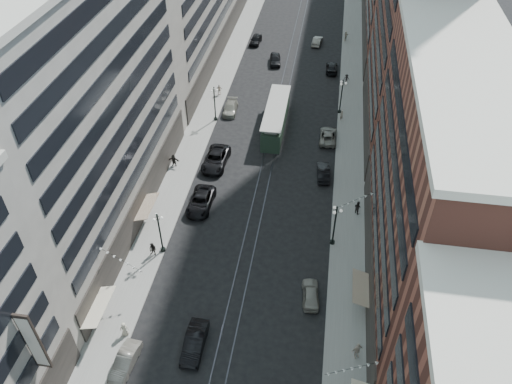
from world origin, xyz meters
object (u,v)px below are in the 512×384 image
Objects in this scene: pedestrian_extra_0 at (357,350)px; car_10 at (323,172)px; car_1 at (125,361)px; car_9 at (256,40)px; pedestrian_1 at (124,329)px; car_11 at (328,136)px; pedestrian_extra_1 at (346,36)px; lamppost_sw_mid at (215,103)px; car_5 at (195,343)px; streetcar at (276,118)px; car_14 at (317,41)px; pedestrian_7 at (358,207)px; pedestrian_9 at (347,79)px; pedestrian_2 at (153,249)px; car_7 at (216,159)px; pedestrian_6 at (219,90)px; lamppost_se_far at (335,224)px; car_8 at (230,108)px; car_4 at (311,294)px; lamppost_sw_far at (160,231)px; car_12 at (332,68)px; car_2 at (201,201)px; lamppost_se_mid at (341,95)px; pedestrian_5 at (174,160)px; pedestrian_8 at (341,115)px; car_13 at (275,59)px.

car_10 is at bearing 68.76° from pedestrian_extra_0.
car_9 reaches higher than car_1.
pedestrian_1 is 0.33× the size of car_11.
lamppost_sw_mid is at bearing 169.21° from pedestrian_extra_1.
pedestrian_extra_1 is at bearing 79.55° from car_5.
streetcar is 30.26m from car_14.
car_5 is 25.30m from pedestrian_7.
car_14 is 2.79× the size of pedestrian_9.
car_9 is 1.04× the size of car_14.
pedestrian_2 reaches higher than car_7.
lamppost_sw_mid is 3.17× the size of pedestrian_6.
lamppost_se_far reaches higher than car_11.
lamppost_sw_mid reaches higher than pedestrian_extra_0.
car_9 is at bearing 87.23° from car_8.
lamppost_sw_mid reaches higher than car_4.
car_11 is at bearing -134.99° from pedestrian_1.
car_5 is at bearing 30.74° from car_1.
lamppost_sw_far is 45.88m from pedestrian_9.
lamppost_se_far is 19.91m from pedestrian_2.
car_12 is (14.88, 15.94, 0.00)m from car_8.
car_8 is 44.02m from pedestrian_extra_0.
car_4 is 18.26m from pedestrian_1.
lamppost_se_mid is at bearing 57.42° from car_2.
car_4 is (15.73, 10.00, -0.01)m from car_1.
car_14 is 2.45× the size of pedestrian_5.
lamppost_se_mid is at bearing -39.40° from pedestrian_7.
car_5 is 1.12× the size of car_10.
car_11 is at bearing -103.08° from pedestrian_9.
pedestrian_extra_0 reaches higher than pedestrian_extra_1.
lamppost_sw_far reaches higher than pedestrian_8.
car_1 is 6.27m from car_5.
pedestrian_extra_0 reaches higher than car_1.
car_9 reaches higher than car_8.
car_4 is at bearing -13.21° from lamppost_sw_far.
car_7 is (-4.04, 27.48, 0.07)m from car_5.
pedestrian_6 is at bearing 98.19° from car_2.
lamppost_sw_mid reaches higher than car_11.
car_5 is 57.72m from car_12.
car_8 is (-16.64, -2.28, -2.40)m from lamppost_se_mid.
pedestrian_5 is at bearing 56.07° from car_12.
lamppost_se_far is 25.20m from car_1.
pedestrian_7 is at bearing 119.10° from car_10.
car_13 is 16.81m from pedestrian_extra_1.
car_9 reaches higher than car_4.
pedestrian_7 is at bearing 63.62° from lamppost_se_far.
car_13 is at bearing 150.99° from pedestrian_9.
lamppost_sw_mid is 3.20× the size of pedestrian_8.
car_2 reaches higher than car_9.
car_8 is 0.94× the size of car_11.
pedestrian_1 is at bearing -115.99° from pedestrian_9.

